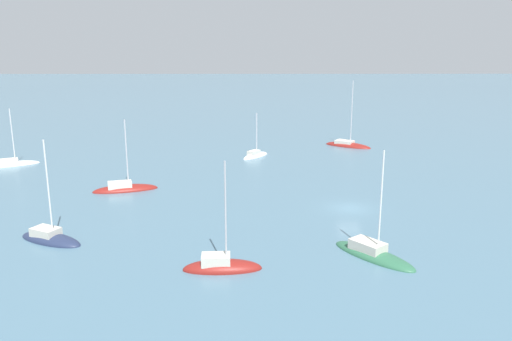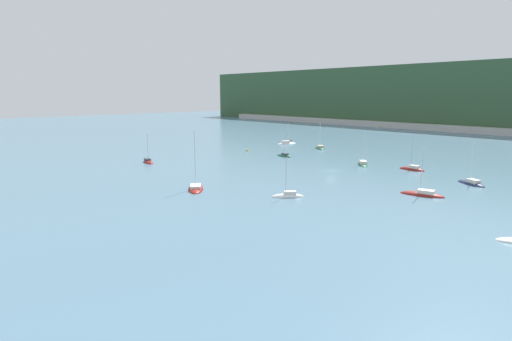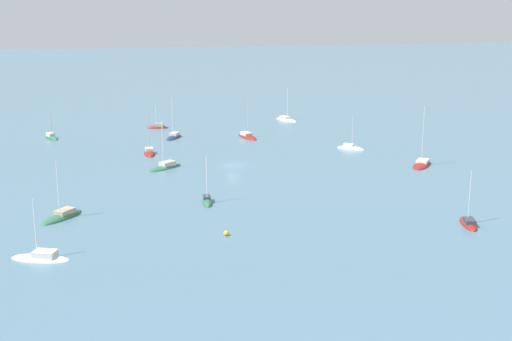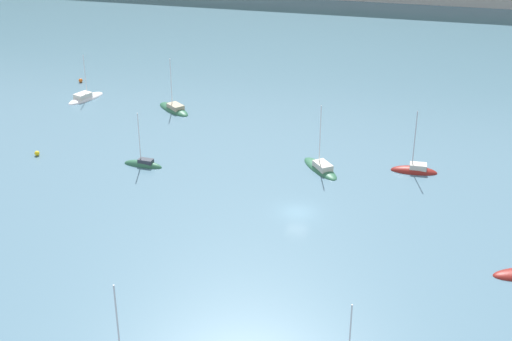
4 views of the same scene
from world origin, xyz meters
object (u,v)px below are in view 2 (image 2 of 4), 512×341
(sailboat_8, at_px, (423,195))
(sailboat_12, at_px, (287,144))
(sailboat_3, at_px, (284,156))
(sailboat_11, at_px, (471,184))
(sailboat_10, at_px, (288,196))
(sailboat_5, at_px, (320,148))
(sailboat_2, at_px, (196,189))
(mooring_buoy_1, at_px, (291,140))
(sailboat_9, at_px, (363,164))
(mooring_buoy_0, at_px, (247,150))
(sailboat_0, at_px, (148,162))
(sailboat_1, at_px, (412,170))

(sailboat_8, xyz_separation_m, sailboat_12, (-70.37, 38.67, 0.02))
(sailboat_3, distance_m, sailboat_12, 31.10)
(sailboat_11, distance_m, sailboat_12, 76.36)
(sailboat_10, height_order, sailboat_12, sailboat_12)
(sailboat_5, xyz_separation_m, sailboat_12, (-16.89, 1.39, 0.02))
(sailboat_5, xyz_separation_m, sailboat_11, (56.19, -20.75, 0.02))
(sailboat_3, bearing_deg, sailboat_2, 114.64)
(sailboat_5, bearing_deg, mooring_buoy_1, 14.86)
(sailboat_8, distance_m, sailboat_9, 32.78)
(sailboat_2, xyz_separation_m, mooring_buoy_1, (-42.64, 75.04, 0.27))
(sailboat_12, height_order, mooring_buoy_0, sailboat_12)
(sailboat_3, height_order, sailboat_9, sailboat_9)
(sailboat_12, bearing_deg, sailboat_3, -118.85)
(sailboat_0, relative_size, mooring_buoy_0, 11.80)
(sailboat_3, height_order, sailboat_12, sailboat_12)
(sailboat_3, bearing_deg, sailboat_1, -165.22)
(sailboat_3, height_order, mooring_buoy_0, sailboat_3)
(sailboat_1, height_order, sailboat_2, sailboat_2)
(sailboat_5, distance_m, mooring_buoy_0, 25.76)
(sailboat_11, height_order, mooring_buoy_1, sailboat_11)
(sailboat_1, xyz_separation_m, sailboat_9, (-12.53, -2.42, 0.02))
(sailboat_9, bearing_deg, sailboat_11, -136.63)
(sailboat_11, bearing_deg, sailboat_9, 18.56)
(sailboat_9, distance_m, mooring_buoy_0, 40.53)
(sailboat_2, height_order, sailboat_8, sailboat_2)
(sailboat_5, height_order, mooring_buoy_1, sailboat_5)
(sailboat_3, relative_size, sailboat_8, 0.90)
(sailboat_0, height_order, sailboat_9, sailboat_9)
(sailboat_11, bearing_deg, mooring_buoy_1, 4.97)
(mooring_buoy_0, bearing_deg, sailboat_8, -12.58)
(sailboat_0, height_order, mooring_buoy_0, sailboat_0)
(sailboat_12, bearing_deg, sailboat_8, -99.07)
(sailboat_8, bearing_deg, sailboat_0, -0.02)
(sailboat_3, distance_m, sailboat_10, 48.25)
(sailboat_10, bearing_deg, sailboat_1, -146.37)
(sailboat_2, xyz_separation_m, sailboat_5, (-20.65, 65.47, 0.01))
(sailboat_2, relative_size, sailboat_5, 1.29)
(sailboat_0, relative_size, sailboat_8, 0.91)
(sailboat_0, distance_m, sailboat_2, 35.87)
(sailboat_9, distance_m, sailboat_11, 28.68)
(sailboat_0, height_order, sailboat_2, sailboat_2)
(sailboat_1, height_order, sailboat_10, sailboat_1)
(sailboat_1, height_order, mooring_buoy_0, sailboat_1)
(sailboat_3, height_order, mooring_buoy_1, sailboat_3)
(sailboat_5, relative_size, sailboat_12, 1.13)
(mooring_buoy_0, bearing_deg, sailboat_3, 2.36)
(sailboat_1, xyz_separation_m, mooring_buoy_0, (-52.66, -8.06, 0.24))
(sailboat_8, relative_size, sailboat_12, 1.12)
(sailboat_1, xyz_separation_m, sailboat_11, (15.90, -6.22, 0.00))
(sailboat_12, bearing_deg, sailboat_5, -74.97)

